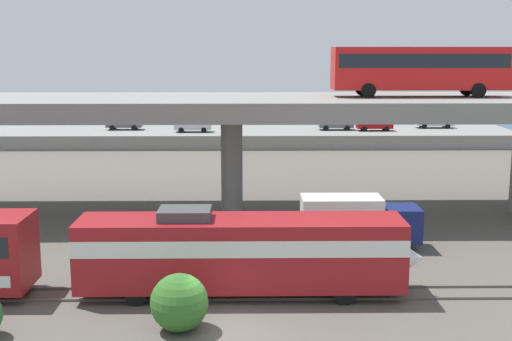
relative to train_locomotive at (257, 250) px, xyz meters
name	(u,v)px	position (x,y,z in m)	size (l,w,h in m)	color
ground_plane	(222,330)	(-1.52, -4.00, -2.19)	(260.00, 260.00, 0.00)	#565149
rail_strip_near	(224,299)	(-1.52, -0.77, -2.13)	(110.00, 0.12, 0.12)	#59544C
rail_strip_far	(225,288)	(-1.52, 0.77, -2.13)	(110.00, 0.12, 0.12)	#59544C
train_locomotive	(257,250)	(0.00, 0.00, 0.00)	(16.15, 3.04, 4.18)	maroon
highway_overpass	(231,110)	(-1.52, 16.00, 5.10)	(96.00, 10.84, 8.15)	gray
transit_bus_on_overpass	(420,67)	(11.46, 16.32, 8.02)	(12.00, 2.68, 3.40)	red
service_truck_west	(356,221)	(5.87, 7.46, -0.56)	(6.80, 2.46, 3.04)	navy
pier_parking_lot	(238,137)	(-1.52, 51.00, -1.37)	(66.77, 10.95, 1.65)	gray
parked_car_0	(193,126)	(-6.94, 49.36, 0.23)	(4.31, 1.95, 1.50)	#B7B7BC
parked_car_1	(435,122)	(23.03, 53.17, 0.23)	(4.67, 1.98, 1.50)	#B7B7BC
parked_car_2	(125,123)	(-15.45, 51.78, 0.23)	(4.26, 1.90, 1.50)	#515459
parked_car_3	(335,124)	(10.35, 51.26, 0.23)	(4.16, 2.00, 1.50)	#515459
parked_car_4	(375,124)	(14.98, 50.34, 0.23)	(4.27, 1.92, 1.50)	maroon
harbor_water	(240,123)	(-1.52, 74.00, -2.19)	(140.00, 36.00, 0.01)	navy
shrub_right	(179,303)	(-3.24, -4.03, -0.99)	(2.40, 2.40, 2.40)	#326A26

